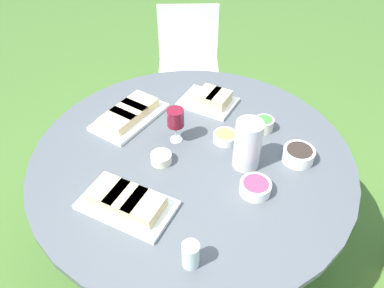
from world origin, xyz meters
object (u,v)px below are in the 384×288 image
Objects in this scene: dining_table at (192,167)px; chair_near_right at (189,59)px; water_pitcher at (248,145)px; wine_glass at (176,119)px.

chair_near_right is (-0.52, -1.11, -0.11)m from dining_table.
chair_near_right is 1.36m from water_pitcher.
dining_table is 1.67× the size of chair_near_right.
dining_table is 8.38× the size of wine_glass.
wine_glass reaches higher than chair_near_right.
water_pitcher is 1.32× the size of wine_glass.
water_pitcher is at bearing 137.65° from dining_table.
water_pitcher is (-0.18, 0.17, 0.20)m from dining_table.
wine_glass reaches higher than dining_table.
wine_glass is (0.02, -0.12, 0.22)m from dining_table.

